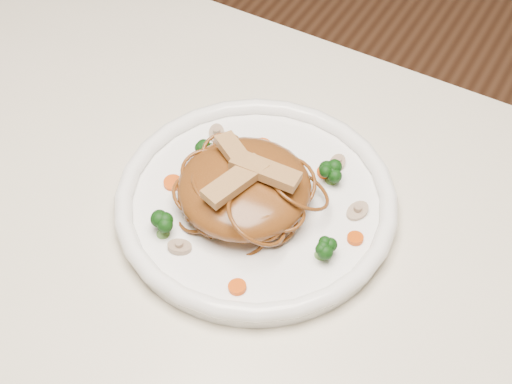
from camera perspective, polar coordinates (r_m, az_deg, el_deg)
The scene contains 19 objects.
table at distance 0.83m, azimuth -1.33°, elevation -11.15°, with size 1.20×0.80×0.75m.
plate at distance 0.80m, azimuth 0.00°, elevation -1.02°, with size 0.30×0.30×0.02m, color white.
noodle_mound at distance 0.77m, azimuth -0.91°, elevation 0.37°, with size 0.14×0.14×0.05m, color brown.
chicken_a at distance 0.75m, azimuth 0.72°, elevation 1.66°, with size 0.07×0.02×0.01m, color tan.
chicken_b at distance 0.76m, azimuth -1.45°, elevation 2.81°, with size 0.06×0.02×0.01m, color tan.
chicken_c at distance 0.74m, azimuth -1.60°, elevation 0.85°, with size 0.07×0.02×0.01m, color tan.
broccoli_0 at distance 0.81m, azimuth 5.91°, elevation 1.62°, with size 0.03×0.03×0.03m, color #0B360B, non-canonical shape.
broccoli_1 at distance 0.83m, azimuth -3.90°, elevation 3.37°, with size 0.02×0.02×0.03m, color #0B360B, non-canonical shape.
broccoli_2 at distance 0.76m, azimuth -7.30°, elevation -2.57°, with size 0.03×0.03×0.03m, color #0B360B, non-canonical shape.
broccoli_3 at distance 0.74m, azimuth 5.12°, elevation -4.18°, with size 0.03×0.03×0.03m, color #0B360B, non-canonical shape.
carrot_0 at distance 0.82m, azimuth 5.35°, elevation 1.55°, with size 0.02×0.02×0.01m, color #C74D07.
carrot_1 at distance 0.81m, azimuth -6.44°, elevation 0.70°, with size 0.02×0.02×0.01m, color #C74D07.
carrot_2 at distance 0.77m, azimuth 7.67°, elevation -3.56°, with size 0.02×0.02×0.01m, color #C74D07.
carrot_3 at distance 0.85m, azimuth 0.50°, elevation 3.59°, with size 0.02×0.02×0.01m, color #C74D07.
carrot_4 at distance 0.73m, azimuth -1.46°, elevation -7.34°, with size 0.02×0.02×0.01m, color #C74D07.
mushroom_0 at distance 0.76m, azimuth -5.93°, elevation -4.24°, with size 0.03×0.03×0.01m, color tan.
mushroom_1 at distance 0.79m, azimuth 7.84°, elevation -1.48°, with size 0.03×0.03×0.01m, color tan.
mushroom_2 at distance 0.86m, azimuth -3.04°, elevation 4.50°, with size 0.03×0.03×0.01m, color tan.
mushroom_3 at distance 0.83m, azimuth 6.30°, elevation 2.21°, with size 0.02×0.02×0.01m, color tan.
Camera 1 is at (0.22, -0.34, 1.38)m, focal length 51.80 mm.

